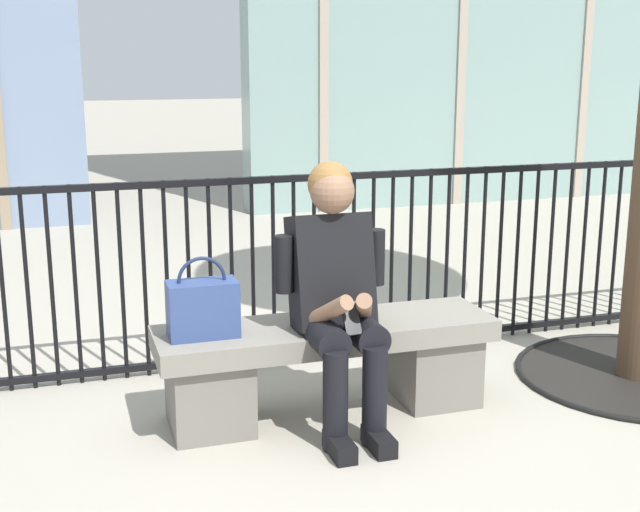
% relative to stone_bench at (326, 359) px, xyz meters
% --- Properties ---
extents(ground_plane, '(60.00, 60.00, 0.00)m').
position_rel_stone_bench_xyz_m(ground_plane, '(0.00, 0.00, -0.27)').
color(ground_plane, '#A8A091').
extents(stone_bench, '(1.60, 0.44, 0.45)m').
position_rel_stone_bench_xyz_m(stone_bench, '(0.00, 0.00, 0.00)').
color(stone_bench, gray).
rests_on(stone_bench, ground).
extents(seated_person_with_phone, '(0.52, 0.66, 1.21)m').
position_rel_stone_bench_xyz_m(seated_person_with_phone, '(0.01, -0.13, 0.38)').
color(seated_person_with_phone, black).
rests_on(seated_person_with_phone, ground).
extents(handbag_on_bench, '(0.31, 0.17, 0.36)m').
position_rel_stone_bench_xyz_m(handbag_on_bench, '(-0.58, -0.01, 0.31)').
color(handbag_on_bench, '#33477F').
rests_on(handbag_on_bench, stone_bench).
extents(plaza_railing, '(8.71, 0.04, 1.05)m').
position_rel_stone_bench_xyz_m(plaza_railing, '(-0.00, 0.75, 0.26)').
color(plaza_railing, black).
rests_on(plaza_railing, ground).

